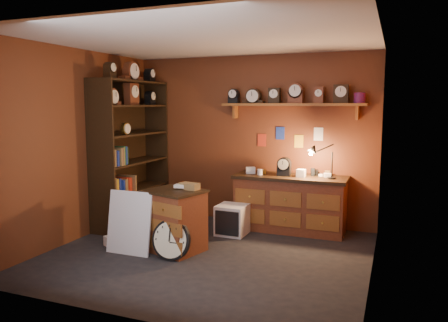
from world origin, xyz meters
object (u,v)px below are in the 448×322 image
shelving_unit (129,146)px  low_cabinet (175,218)px  big_round_clock (171,240)px  workbench (290,200)px

shelving_unit → low_cabinet: bearing=-36.7°
low_cabinet → big_round_clock: size_ratio=1.77×
low_cabinet → big_round_clock: bearing=-53.5°
big_round_clock → shelving_unit: bearing=138.0°
workbench → shelving_unit: bearing=-168.9°
workbench → big_round_clock: bearing=-121.1°
shelving_unit → low_cabinet: (1.33, -0.99, -0.81)m
workbench → big_round_clock: workbench is taller
big_round_clock → low_cabinet: bearing=110.0°
shelving_unit → big_round_clock: size_ratio=5.02×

